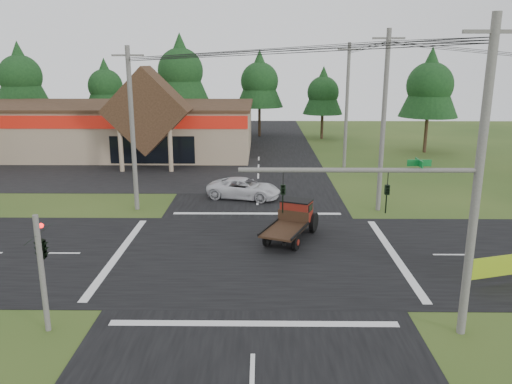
{
  "coord_description": "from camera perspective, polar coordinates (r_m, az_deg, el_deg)",
  "views": [
    {
      "loc": [
        0.27,
        -23.76,
        9.47
      ],
      "look_at": [
        -0.04,
        4.17,
        2.2
      ],
      "focal_mm": 35.0,
      "sensor_mm": 36.0,
      "label": 1
    }
  ],
  "objects": [
    {
      "name": "utility_pole_n",
      "position": [
        46.56,
        10.34,
        9.76
      ],
      "size": [
        2.0,
        0.3,
        11.2
      ],
      "color": "#595651",
      "rests_on": "ground"
    },
    {
      "name": "tree_row_c",
      "position": [
        65.58,
        -8.63,
        13.77
      ],
      "size": [
        7.28,
        7.28,
        13.13
      ],
      "color": "#332316",
      "rests_on": "ground"
    },
    {
      "name": "road_ns",
      "position": [
        25.58,
        -0.02,
        -7.12
      ],
      "size": [
        12.0,
        120.0,
        0.02
      ],
      "primitive_type": "cube",
      "color": "black",
      "rests_on": "ground"
    },
    {
      "name": "tree_side_ne",
      "position": [
        56.65,
        19.28,
        11.68
      ],
      "size": [
        6.16,
        6.16,
        11.11
      ],
      "color": "#332316",
      "rests_on": "ground"
    },
    {
      "name": "antique_flatbed_truck",
      "position": [
        27.38,
        3.97,
        -3.41
      ],
      "size": [
        3.6,
        5.25,
        2.05
      ],
      "primitive_type": null,
      "rotation": [
        0.0,
        0.0,
        -0.39
      ],
      "color": "#5E190D",
      "rests_on": "ground"
    },
    {
      "name": "road_ew",
      "position": [
        25.58,
        -0.02,
        -7.12
      ],
      "size": [
        120.0,
        12.0,
        0.02
      ],
      "primitive_type": "cube",
      "color": "black",
      "rests_on": "ground"
    },
    {
      "name": "tree_row_e",
      "position": [
        64.32,
        7.68,
        11.4
      ],
      "size": [
        5.04,
        5.04,
        9.09
      ],
      "color": "#332316",
      "rests_on": "ground"
    },
    {
      "name": "utility_pole_ne",
      "position": [
        32.89,
        14.36,
        7.89
      ],
      "size": [
        2.0,
        0.3,
        11.5
      ],
      "color": "#595651",
      "rests_on": "ground"
    },
    {
      "name": "tree_row_d",
      "position": [
        65.8,
        0.4,
        12.76
      ],
      "size": [
        6.16,
        6.16,
        11.11
      ],
      "color": "#332316",
      "rests_on": "ground"
    },
    {
      "name": "utility_pole_nr",
      "position": [
        18.21,
        24.02,
        1.15
      ],
      "size": [
        2.0,
        0.3,
        11.0
      ],
      "color": "#595651",
      "rests_on": "ground"
    },
    {
      "name": "utility_pole_nw",
      "position": [
        33.08,
        -13.96,
        7.07
      ],
      "size": [
        2.0,
        0.3,
        10.5
      ],
      "color": "#595651",
      "rests_on": "ground"
    },
    {
      "name": "roadside_banner",
      "position": [
        24.92,
        26.83,
        -7.74
      ],
      "size": [
        3.81,
        1.26,
        1.35
      ],
      "primitive_type": null,
      "rotation": [
        0.0,
        0.0,
        0.29
      ],
      "color": "#82A415",
      "rests_on": "ground"
    },
    {
      "name": "cvs_building",
      "position": [
        56.07,
        -16.06,
        7.17
      ],
      "size": [
        30.4,
        18.2,
        9.19
      ],
      "color": "tan",
      "rests_on": "ground"
    },
    {
      "name": "ground",
      "position": [
        25.58,
        -0.02,
        -7.14
      ],
      "size": [
        120.0,
        120.0,
        0.0
      ],
      "primitive_type": "plane",
      "color": "#2D481A",
      "rests_on": "ground"
    },
    {
      "name": "parking_apron",
      "position": [
        46.06,
        -17.44,
        2.06
      ],
      "size": [
        28.0,
        14.0,
        0.02
      ],
      "primitive_type": "cube",
      "color": "black",
      "rests_on": "ground"
    },
    {
      "name": "traffic_signal_corner",
      "position": [
        19.13,
        -23.45,
        -4.78
      ],
      "size": [
        0.53,
        2.48,
        4.4
      ],
      "color": "#595651",
      "rests_on": "ground"
    },
    {
      "name": "tree_row_b",
      "position": [
        68.87,
        -16.85,
        11.68
      ],
      "size": [
        5.6,
        5.6,
        10.1
      ],
      "color": "#332316",
      "rests_on": "ground"
    },
    {
      "name": "traffic_signal_mast",
      "position": [
        17.91,
        18.67,
        -2.57
      ],
      "size": [
        8.12,
        0.24,
        7.0
      ],
      "color": "#595651",
      "rests_on": "ground"
    },
    {
      "name": "white_pickup",
      "position": [
        35.76,
        -1.38,
        0.42
      ],
      "size": [
        5.63,
        3.6,
        1.45
      ],
      "primitive_type": "imported",
      "rotation": [
        0.0,
        0.0,
        1.32
      ],
      "color": "silver",
      "rests_on": "ground"
    },
    {
      "name": "tree_row_a",
      "position": [
        70.6,
        -25.36,
        12.07
      ],
      "size": [
        6.72,
        6.72,
        12.12
      ],
      "color": "#332316",
      "rests_on": "ground"
    }
  ]
}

